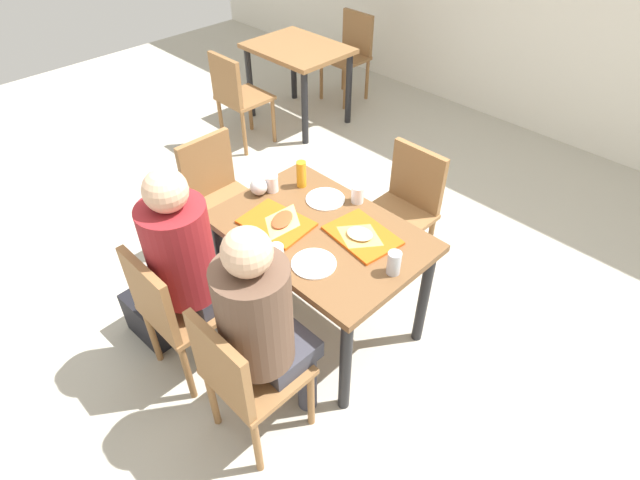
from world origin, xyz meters
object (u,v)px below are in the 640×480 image
main_table (320,244)px  paper_plate_near_edge (314,264)px  pizza_slice_b (360,235)px  foil_bundle (259,187)px  chair_near_left (173,308)px  chair_near_right (242,374)px  pizza_slice_a (282,220)px  handbag (150,319)px  plastic_cup_b (277,254)px  chair_far_side (405,203)px  tray_red_near (276,223)px  tray_red_far (362,235)px  person_in_brown_jacket (263,321)px  background_chair_near (237,94)px  chair_left_end (218,192)px  plastic_cup_a (358,194)px  background_table (298,59)px  person_in_red (189,258)px  plastic_cup_c (272,183)px  background_chair_far (351,50)px  condiment_bottle (301,174)px  paper_plate_center (325,199)px  soda_can (394,263)px

main_table → paper_plate_near_edge: bearing=-51.3°
pizza_slice_b → foil_bundle: 0.67m
chair_near_left → foil_bundle: 0.82m
chair_near_right → pizza_slice_a: chair_near_right is taller
main_table → handbag: 1.11m
plastic_cup_b → handbag: plastic_cup_b is taller
chair_far_side → tray_red_near: 0.94m
tray_red_far → person_in_brown_jacket: bearing=-83.5°
chair_far_side → background_chair_near: 2.04m
chair_left_end → plastic_cup_b: 1.06m
chair_near_left → plastic_cup_a: 1.15m
background_table → pizza_slice_b: bearing=-36.4°
person_in_red → plastic_cup_c: person_in_red is taller
pizza_slice_b → background_table: (-2.22, 1.63, -0.15)m
tray_red_far → chair_far_side: bearing=106.7°
chair_far_side → background_chair_far: size_ratio=1.00×
pizza_slice_a → condiment_bottle: size_ratio=1.69×
foil_bundle → background_chair_far: size_ratio=0.12×
background_chair_far → chair_far_side: bearing=-40.0°
pizza_slice_a → background_table: 2.61m
chair_near_right → paper_plate_center: bearing=114.6°
chair_near_left → person_in_brown_jacket: size_ratio=0.68×
person_in_brown_jacket → plastic_cup_b: size_ratio=12.62×
tray_red_near → plastic_cup_b: bearing=-40.4°
person_in_brown_jacket → pizza_slice_b: bearing=96.7°
main_table → tray_red_far: (0.19, 0.11, 0.11)m
tray_red_far → condiment_bottle: condiment_bottle is taller
tray_red_far → paper_plate_center: tray_red_far is taller
condiment_bottle → pizza_slice_a: bearing=-59.3°
chair_left_end → background_chair_near: same height
background_chair_far → plastic_cup_c: bearing=-56.7°
pizza_slice_a → handbag: (-0.45, -0.67, -0.61)m
plastic_cup_c → background_table: bearing=133.4°
person_in_red → tray_red_far: size_ratio=3.51×
tray_red_far → plastic_cup_a: (-0.22, 0.21, 0.04)m
person_in_red → handbag: size_ratio=3.94×
chair_near_right → handbag: bearing=-179.0°
chair_left_end → person_in_brown_jacket: bearing=-27.1°
chair_near_left → paper_plate_center: bearing=83.5°
pizza_slice_a → condiment_bottle: (-0.19, 0.32, 0.06)m
tray_red_far → foil_bundle: (-0.67, -0.13, 0.04)m
foil_bundle → pizza_slice_a: bearing=-16.6°
plastic_cup_a → background_table: bearing=144.9°
background_table → chair_near_right: bearing=-47.2°
chair_near_left → chair_near_right: 0.55m
paper_plate_near_edge → background_chair_near: (-2.19, 1.20, -0.23)m
tray_red_near → plastic_cup_a: size_ratio=3.60×
paper_plate_near_edge → foil_bundle: 0.67m
plastic_cup_b → foil_bundle: bearing=148.8°
paper_plate_near_edge → soda_can: soda_can is taller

